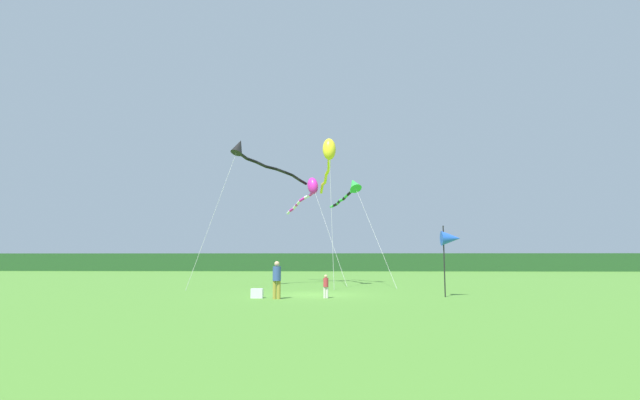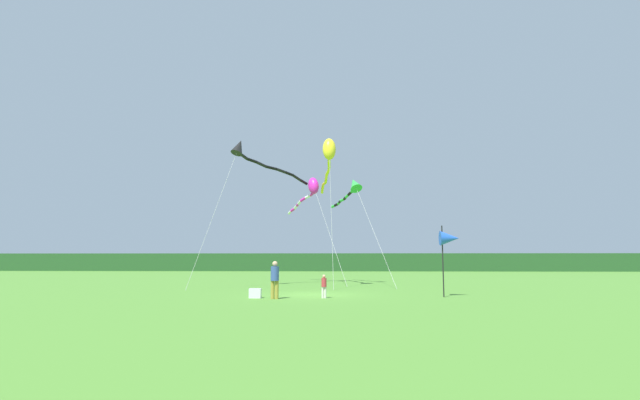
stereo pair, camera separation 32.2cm
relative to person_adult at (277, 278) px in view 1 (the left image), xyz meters
The scene contains 10 objects.
ground_plane 3.28m from the person_adult, 58.76° to the left, with size 120.00×120.00×0.00m, color #4C842D.
distant_treeline 47.72m from the person_adult, 88.04° to the left, with size 108.00×3.35×2.50m, color #234C23.
person_adult is the anchor object (origin of this frame).
person_child 2.29m from the person_adult, 14.65° to the left, with size 0.23×0.23×1.06m.
cooler_box 1.28m from the person_adult, 154.45° to the left, with size 0.54×0.34×0.44m, color silver.
banner_flag_pole 8.44m from the person_adult, ahead, with size 0.90×0.70×3.36m.
kite_magenta 15.02m from the person_adult, 87.01° to the left, with size 4.77×7.83×7.91m.
kite_yellow 12.17m from the person_adult, 76.81° to the left, with size 1.30×8.40×9.59m.
kite_green 14.56m from the person_adult, 73.47° to the left, with size 4.15×8.85×7.71m.
kite_black 12.42m from the person_adult, 107.98° to the left, with size 6.38×8.21×9.59m.
Camera 1 is at (1.08, -24.41, 1.81)m, focal length 26.99 mm.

